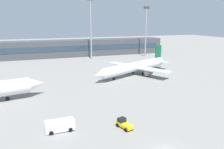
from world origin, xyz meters
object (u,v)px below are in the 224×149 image
Objects in this scene: airplane_mid at (135,67)px; floodlight_tower_east at (91,25)px; baggage_tug_yellow at (124,124)px; service_van_white at (60,125)px; floodlight_tower_west at (146,28)px.

floodlight_tower_east is at bearing 97.54° from airplane_mid.
baggage_tug_yellow is 11.76m from service_van_white.
airplane_mid reaches higher than service_van_white.
baggage_tug_yellow is at bearing -120.75° from floodlight_tower_west.
floodlight_tower_west is (46.05, 77.41, 14.71)m from baggage_tug_yellow.
airplane_mid is at bearing 61.66° from baggage_tug_yellow.
service_van_white is at bearing -109.34° from floodlight_tower_east.
service_van_white is (-11.41, 2.84, 0.31)m from baggage_tug_yellow.
service_van_white is at bearing -127.62° from floodlight_tower_west.
floodlight_tower_east is at bearing 70.66° from service_van_white.
baggage_tug_yellow is 91.27m from floodlight_tower_west.
floodlight_tower_west is at bearing 59.25° from baggage_tug_yellow.
floodlight_tower_west is 0.88× the size of floodlight_tower_east.
airplane_mid is 48.00m from floodlight_tower_west.
airplane_mid reaches higher than baggage_tug_yellow.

